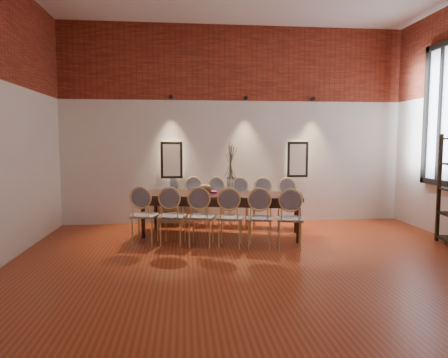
{
  "coord_description": "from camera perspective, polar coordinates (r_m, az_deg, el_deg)",
  "views": [
    {
      "loc": [
        -1.06,
        -4.67,
        1.67
      ],
      "look_at": [
        -0.39,
        1.93,
        1.05
      ],
      "focal_mm": 32.0,
      "sensor_mm": 36.0,
      "label": 1
    }
  ],
  "objects": [
    {
      "name": "floor",
      "position": [
        5.07,
        6.81,
        -14.05
      ],
      "size": [
        7.0,
        7.0,
        0.02
      ],
      "primitive_type": "cube",
      "color": "#97381A",
      "rests_on": "ground"
    },
    {
      "name": "wall_back",
      "position": [
        8.29,
        1.57,
        7.63
      ],
      "size": [
        7.0,
        0.1,
        4.0
      ],
      "primitive_type": "cube",
      "color": "silver",
      "rests_on": "ground"
    },
    {
      "name": "brick_band_back",
      "position": [
        8.36,
        1.66,
        16.24
      ],
      "size": [
        7.0,
        0.02,
        1.5
      ],
      "primitive_type": "cube",
      "color": "maroon",
      "rests_on": "ground"
    },
    {
      "name": "niche_left",
      "position": [
        8.13,
        -7.49,
        2.69
      ],
      "size": [
        0.36,
        0.06,
        0.66
      ],
      "primitive_type": "cube",
      "color": "#FFEAC6",
      "rests_on": "wall_back"
    },
    {
      "name": "niche_right",
      "position": [
        8.46,
        10.42,
        2.76
      ],
      "size": [
        0.36,
        0.06,
        0.66
      ],
      "primitive_type": "cube",
      "color": "#FFEAC6",
      "rests_on": "wall_back"
    },
    {
      "name": "spot_fixture_left",
      "position": [
        8.14,
        -7.6,
        11.51
      ],
      "size": [
        0.08,
        0.1,
        0.08
      ],
      "primitive_type": "cylinder",
      "rotation": [
        1.57,
        0.0,
        0.0
      ],
      "color": "black",
      "rests_on": "wall_back"
    },
    {
      "name": "spot_fixture_mid",
      "position": [
        8.23,
        3.11,
        11.48
      ],
      "size": [
        0.08,
        0.1,
        0.08
      ],
      "primitive_type": "cylinder",
      "rotation": [
        1.57,
        0.0,
        0.0
      ],
      "color": "black",
      "rests_on": "wall_back"
    },
    {
      "name": "spot_fixture_right",
      "position": [
        8.56,
        12.59,
        11.13
      ],
      "size": [
        0.08,
        0.1,
        0.08
      ],
      "primitive_type": "cylinder",
      "rotation": [
        1.57,
        0.0,
        0.0
      ],
      "color": "black",
      "rests_on": "wall_back"
    },
    {
      "name": "window_glass",
      "position": [
        8.07,
        28.6,
        8.11
      ],
      "size": [
        0.02,
        0.78,
        2.38
      ],
      "primitive_type": "cube",
      "color": "silver",
      "rests_on": "wall_right"
    },
    {
      "name": "window_frame",
      "position": [
        8.06,
        28.48,
        8.12
      ],
      "size": [
        0.08,
        0.9,
        2.5
      ],
      "primitive_type": "cube",
      "color": "black",
      "rests_on": "wall_right"
    },
    {
      "name": "window_mullion",
      "position": [
        8.06,
        28.48,
        8.12
      ],
      "size": [
        0.06,
        0.06,
        2.4
      ],
      "primitive_type": "cube",
      "color": "black",
      "rests_on": "wall_right"
    },
    {
      "name": "dining_table",
      "position": [
        7.14,
        -0.33,
        -5.1
      ],
      "size": [
        2.95,
        1.52,
        0.75
      ],
      "primitive_type": "cube",
      "rotation": [
        0.0,
        0.0,
        -0.23
      ],
      "color": "#321812",
      "rests_on": "floor"
    },
    {
      "name": "chair_near_a",
      "position": [
        6.69,
        -11.24,
        -5.1
      ],
      "size": [
        0.53,
        0.53,
        0.94
      ],
      "primitive_type": null,
      "rotation": [
        0.0,
        0.0,
        -0.23
      ],
      "color": "#DDC27A",
      "rests_on": "floor"
    },
    {
      "name": "chair_near_b",
      "position": [
        6.55,
        -7.33,
        -5.25
      ],
      "size": [
        0.53,
        0.53,
        0.94
      ],
      "primitive_type": null,
      "rotation": [
        0.0,
        0.0,
        -0.23
      ],
      "color": "#DDC27A",
      "rests_on": "floor"
    },
    {
      "name": "chair_near_c",
      "position": [
        6.45,
        -3.27,
        -5.38
      ],
      "size": [
        0.53,
        0.53,
        0.94
      ],
      "primitive_type": null,
      "rotation": [
        0.0,
        0.0,
        -0.23
      ],
      "color": "#DDC27A",
      "rests_on": "floor"
    },
    {
      "name": "chair_near_d",
      "position": [
        6.38,
        0.89,
        -5.49
      ],
      "size": [
        0.53,
        0.53,
        0.94
      ],
      "primitive_type": null,
      "rotation": [
        0.0,
        0.0,
        -0.23
      ],
      "color": "#DDC27A",
      "rests_on": "floor"
    },
    {
      "name": "chair_near_e",
      "position": [
        6.35,
        5.13,
        -5.57
      ],
      "size": [
        0.53,
        0.53,
        0.94
      ],
      "primitive_type": null,
      "rotation": [
        0.0,
        0.0,
        -0.23
      ],
      "color": "#DDC27A",
      "rests_on": "floor"
    },
    {
      "name": "chair_near_f",
      "position": [
        6.35,
        9.39,
        -5.62
      ],
      "size": [
        0.53,
        0.53,
        0.94
      ],
      "primitive_type": null,
      "rotation": [
        0.0,
        0.0,
        -0.23
      ],
      "color": "#DDC27A",
      "rests_on": "floor"
    },
    {
      "name": "chair_far_a",
      "position": [
        8.07,
        -7.93,
        -3.25
      ],
      "size": [
        0.53,
        0.53,
        0.94
      ],
      "primitive_type": null,
      "rotation": [
        0.0,
        0.0,
        2.91
      ],
      "color": "#DDC27A",
      "rests_on": "floor"
    },
    {
      "name": "chair_far_b",
      "position": [
        7.96,
        -4.66,
        -3.34
      ],
      "size": [
        0.53,
        0.53,
        0.94
      ],
      "primitive_type": null,
      "rotation": [
        0.0,
        0.0,
        2.91
      ],
      "color": "#DDC27A",
      "rests_on": "floor"
    },
    {
      "name": "chair_far_c",
      "position": [
        7.88,
        -1.31,
        -3.42
      ],
      "size": [
        0.53,
        0.53,
        0.94
      ],
      "primitive_type": null,
      "rotation": [
        0.0,
        0.0,
        2.91
      ],
      "color": "#DDC27A",
      "rests_on": "floor"
    },
    {
      "name": "chair_far_d",
      "position": [
        7.82,
        2.1,
        -3.48
      ],
      "size": [
        0.53,
        0.53,
        0.94
      ],
      "primitive_type": null,
      "rotation": [
        0.0,
        0.0,
        2.91
      ],
      "color": "#DDC27A",
      "rests_on": "floor"
    },
    {
      "name": "chair_far_e",
      "position": [
        7.79,
        5.54,
        -3.54
      ],
      "size": [
        0.53,
        0.53,
        0.94
      ],
      "primitive_type": null,
      "rotation": [
        0.0,
        0.0,
        2.91
      ],
      "color": "#DDC27A",
      "rests_on": "floor"
    },
    {
      "name": "chair_far_f",
      "position": [
        7.79,
        9.0,
        -3.58
      ],
      "size": [
        0.53,
        0.53,
        0.94
      ],
      "primitive_type": null,
      "rotation": [
        0.0,
        0.0,
        2.91
      ],
      "color": "#DDC27A",
      "rests_on": "floor"
    },
    {
      "name": "vase",
      "position": [
        7.05,
        0.96,
        -0.93
      ],
      "size": [
        0.14,
        0.14,
        0.3
      ],
      "primitive_type": "cylinder",
      "color": "silver",
      "rests_on": "dining_table"
    },
    {
      "name": "dried_branches",
      "position": [
        7.01,
        0.97,
        2.73
      ],
      "size": [
        0.5,
        0.5,
        0.7
      ],
      "primitive_type": null,
      "color": "#4B412F",
      "rests_on": "vase"
    },
    {
      "name": "bowl",
      "position": [
        7.07,
        -2.68,
        -1.4
      ],
      "size": [
        0.24,
        0.24,
        0.18
      ],
      "primitive_type": "ellipsoid",
      "color": "brown",
      "rests_on": "dining_table"
    },
    {
      "name": "book",
      "position": [
        7.23,
        -2.01,
        -1.85
      ],
      "size": [
        0.29,
        0.23,
        0.03
      ],
      "primitive_type": "cube",
      "rotation": [
        0.0,
        0.0,
        -0.23
      ],
      "color": "#85115F",
      "rests_on": "dining_table"
    }
  ]
}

